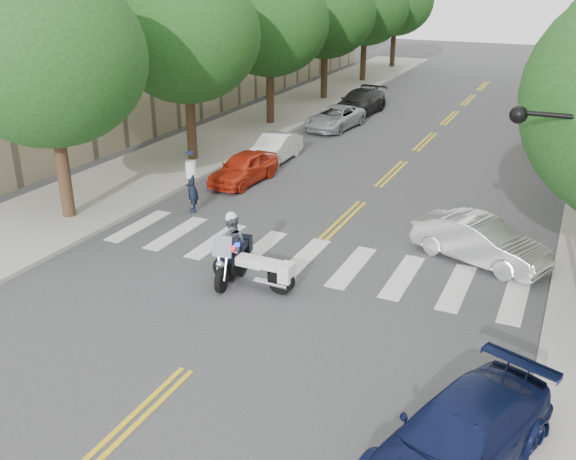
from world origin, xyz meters
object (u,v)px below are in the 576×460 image
Objects in this scene: motorcycle_parked at (260,270)px; convertible at (480,241)px; sedan_blue at (459,438)px; motorcycle_police at (233,248)px; officer_standing at (192,188)px.

motorcycle_parked is 6.76m from convertible.
sedan_blue is (1.13, -9.00, -0.02)m from convertible.
sedan_blue is at bearing 135.94° from motorcycle_police.
motorcycle_police reaches higher than motorcycle_parked.
motorcycle_police is at bearing 166.13° from sedan_blue.
officer_standing is at bearing 161.81° from sedan_blue.
officer_standing is at bearing 110.92° from convertible.
convertible is at bearing 51.70° from officer_standing.
motorcycle_police is at bearing 72.25° from motorcycle_parked.
officer_standing is 14.43m from sedan_blue.
motorcycle_parked reaches higher than sedan_blue.
motorcycle_parked reaches higher than convertible.
motorcycle_parked is 6.61m from officer_standing.
motorcycle_police is 1.13m from motorcycle_parked.
convertible is at bearing 117.55° from sedan_blue.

